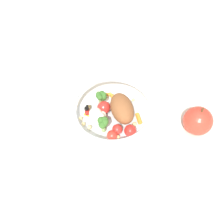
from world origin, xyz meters
name	(u,v)px	position (x,y,z in m)	size (l,w,h in m)	color
ground_plane	(116,112)	(0.00, 0.00, 0.00)	(2.40, 2.40, 0.00)	silver
food_container	(113,112)	(-0.02, -0.02, 0.03)	(0.20, 0.20, 0.06)	white
loose_apple	(198,121)	(0.17, -0.11, 0.04)	(0.07, 0.07, 0.08)	#BC3828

